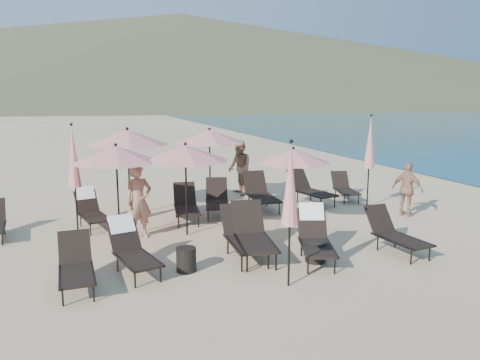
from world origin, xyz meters
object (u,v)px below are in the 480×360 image
object	(u,v)px
umbrella_open_4	(210,137)
lounger_7	(91,209)
lounger_1	(131,248)
umbrella_open_2	(293,156)
umbrella_open_1	(185,153)
umbrella_closed_1	(370,143)
lounger_8	(186,204)
lounger_9	(217,199)
umbrella_closed_0	(290,186)
lounger_0	(76,265)
beachgoer_c	(407,189)
lounger_2	(243,236)
lounger_4	(315,235)
lounger_12	(310,189)
umbrella_closed_2	(73,157)
lounger_3	(253,234)
lounger_10	(261,193)
lounger_11	(344,188)
side_table_0	(186,259)
beachgoer_b	(240,168)
lounger_5	(395,233)
umbrella_open_0	(116,154)
side_table_1	(316,252)

from	to	relation	value
umbrella_open_4	lounger_7	bearing A→B (deg)	-157.47
lounger_1	umbrella_open_2	xyz separation A→B (m)	(4.28, 1.81, 1.39)
lounger_1	umbrella_open_1	xyz separation A→B (m)	(1.54, 2.04, 1.55)
umbrella_closed_1	lounger_8	bearing A→B (deg)	177.23
lounger_9	umbrella_closed_0	xyz separation A→B (m)	(-0.20, -5.36, 1.39)
lounger_0	beachgoer_c	xyz separation A→B (m)	(8.89, 2.32, 0.36)
lounger_0	umbrella_open_4	world-z (taller)	umbrella_open_4
lounger_0	lounger_2	world-z (taller)	lounger_2
umbrella_open_1	umbrella_open_2	size ratio (longest dim) A/B	1.09
lounger_1	lounger_4	xyz separation A→B (m)	(3.72, -0.50, 0.03)
lounger_9	lounger_12	distance (m)	3.21
umbrella_closed_2	beachgoer_c	world-z (taller)	umbrella_closed_2
lounger_3	lounger_4	world-z (taller)	lounger_3
lounger_9	umbrella_closed_1	bearing A→B (deg)	7.44
lounger_10	umbrella_open_2	world-z (taller)	umbrella_open_2
lounger_0	lounger_11	xyz separation A→B (m)	(8.35, 4.76, -0.01)
umbrella_closed_1	lounger_2	bearing A→B (deg)	-149.17
lounger_0	side_table_0	distance (m)	2.04
lounger_1	lounger_12	world-z (taller)	lounger_12
umbrella_closed_0	beachgoer_b	bearing A→B (deg)	77.63
lounger_7	lounger_10	xyz separation A→B (m)	(4.92, 0.41, 0.02)
lounger_12	beachgoer_c	bearing A→B (deg)	-63.92
lounger_12	lounger_5	bearing A→B (deg)	-108.03
lounger_5	beachgoer_b	size ratio (longest dim) A/B	0.88
umbrella_open_1	beachgoer_c	distance (m)	6.45
lounger_7	lounger_11	bearing A→B (deg)	-8.61
lounger_11	umbrella_open_0	xyz separation A→B (m)	(-7.38, -1.96, 1.63)
lounger_7	lounger_9	world-z (taller)	lounger_7
lounger_4	umbrella_open_4	distance (m)	5.86
lounger_5	lounger_8	size ratio (longest dim) A/B	0.97
lounger_11	lounger_4	bearing A→B (deg)	-114.54
lounger_5	lounger_8	world-z (taller)	lounger_8
umbrella_closed_1	lounger_1	bearing A→B (deg)	-157.22
umbrella_open_0	beachgoer_c	world-z (taller)	umbrella_open_0
lounger_3	lounger_7	size ratio (longest dim) A/B	1.16
lounger_7	lounger_9	bearing A→B (deg)	-11.24
lounger_9	umbrella_open_4	xyz separation A→B (m)	(0.17, 1.36, 1.69)
umbrella_closed_1	side_table_1	xyz separation A→B (m)	(-3.79, -3.81, -1.77)
lounger_5	umbrella_closed_2	bearing A→B (deg)	144.45
lounger_4	lounger_0	bearing A→B (deg)	-161.15
lounger_10	umbrella_open_1	xyz separation A→B (m)	(-2.71, -1.94, 1.54)
lounger_9	lounger_10	size ratio (longest dim) A/B	0.96
lounger_7	umbrella_open_4	bearing A→B (deg)	8.89
lounger_2	beachgoer_c	xyz separation A→B (m)	(5.54, 1.75, 0.31)
lounger_9	umbrella_closed_0	size ratio (longest dim) A/B	0.68
lounger_8	beachgoer_b	distance (m)	3.71
umbrella_open_2	lounger_9	bearing A→B (deg)	127.84
lounger_10	lounger_12	xyz separation A→B (m)	(1.74, 0.15, -0.01)
lounger_5	side_table_0	distance (m)	4.59
umbrella_closed_2	lounger_11	bearing A→B (deg)	8.20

